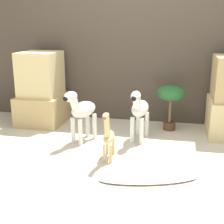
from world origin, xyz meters
TOP-DOWN VIEW (x-y plane):
  - ground_plane at (0.00, 0.00)m, footprint 14.00×14.00m
  - wall_back at (0.00, 1.56)m, footprint 6.40×0.08m
  - rock_pillar_left at (-1.29, 1.13)m, footprint 0.61×0.67m
  - zebra_right at (0.15, 0.70)m, footprint 0.24×0.53m
  - zebra_left at (-0.52, 0.51)m, footprint 0.34×0.53m
  - giraffe_figurine at (-0.09, 0.07)m, footprint 0.13×0.43m
  - potted_palm_front at (0.51, 1.19)m, footprint 0.37×0.37m
  - surfboard at (0.35, -0.29)m, footprint 0.95×0.48m

SIDE VIEW (x-z plane):
  - ground_plane at x=0.00m, z-range 0.00..0.00m
  - surfboard at x=0.35m, z-range -0.02..0.06m
  - giraffe_figurine at x=-0.09m, z-range -0.01..0.56m
  - zebra_right at x=0.15m, z-range 0.06..0.72m
  - zebra_left at x=-0.52m, z-range 0.06..0.72m
  - potted_palm_front at x=0.51m, z-range 0.16..0.76m
  - rock_pillar_left at x=-1.29m, z-range -0.04..0.97m
  - wall_back at x=0.00m, z-range 0.00..2.20m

